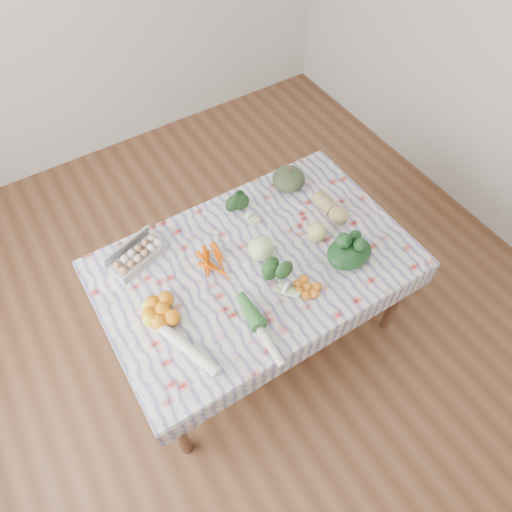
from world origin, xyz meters
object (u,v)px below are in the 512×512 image
at_px(cabbage, 261,248).
at_px(butternut_squash, 331,207).
at_px(dining_table, 256,271).
at_px(egg_carton, 139,257).
at_px(kabocha_squash, 289,179).
at_px(grapefruit, 317,233).

xyz_separation_m(cabbage, butternut_squash, (0.50, 0.04, -0.01)).
distance_m(dining_table, egg_carton, 0.63).
distance_m(dining_table, kabocha_squash, 0.61).
distance_m(kabocha_squash, grapefruit, 0.43).
bearing_deg(kabocha_squash, cabbage, -140.17).
distance_m(egg_carton, cabbage, 0.65).
distance_m(egg_carton, kabocha_squash, 0.99).
relative_size(dining_table, egg_carton, 5.27).
bearing_deg(egg_carton, butternut_squash, -31.49).
xyz_separation_m(dining_table, cabbage, (0.04, 0.02, 0.15)).
distance_m(egg_carton, grapefruit, 0.96).
distance_m(butternut_squash, grapefruit, 0.21).
bearing_deg(butternut_squash, egg_carton, 163.38).
height_order(egg_carton, butternut_squash, butternut_squash).
bearing_deg(butternut_squash, grapefruit, -152.39).
relative_size(egg_carton, kabocha_squash, 1.55).
height_order(egg_carton, cabbage, cabbage).
relative_size(egg_carton, cabbage, 2.22).
bearing_deg(grapefruit, kabocha_squash, 76.70).
xyz_separation_m(cabbage, grapefruit, (0.32, -0.06, -0.01)).
relative_size(kabocha_squash, butternut_squash, 0.82).
height_order(dining_table, kabocha_squash, kabocha_squash).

